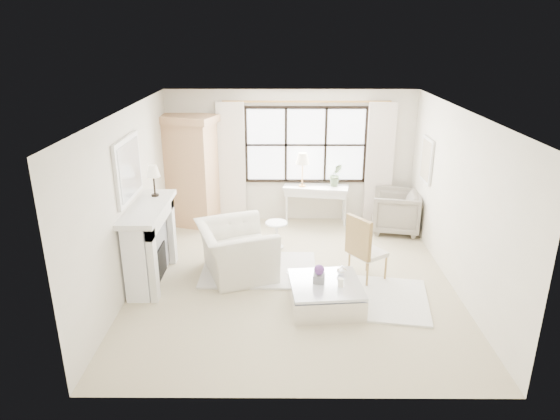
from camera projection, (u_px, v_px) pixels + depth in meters
The scene contains 32 objects.
floor at pixel (293, 279), 8.04m from camera, with size 5.50×5.50×0.00m, color #C1B38F.
ceiling at pixel (294, 111), 7.12m from camera, with size 5.50×5.50×0.00m, color white.
wall_back at pixel (291, 157), 10.16m from camera, with size 5.00×5.00×0.00m, color silver.
wall_front at pixel (299, 289), 4.99m from camera, with size 5.00×5.00×0.00m, color beige.
wall_left at pixel (129, 200), 7.59m from camera, with size 5.50×5.50×0.00m, color beige.
wall_right at pixel (458, 201), 7.57m from camera, with size 5.50×5.50×0.00m, color silver.
window_pane at pixel (306, 145), 10.06m from camera, with size 2.40×0.02×1.50m, color white.
window_frame at pixel (306, 145), 10.05m from camera, with size 2.50×0.04×1.50m, color black, non-canonical shape.
curtain_rod at pixel (307, 102), 9.70m from camera, with size 0.04×0.04×3.30m, color #AF7E3D.
curtain_left at pixel (232, 163), 10.11m from camera, with size 0.55×0.10×2.47m, color white.
curtain_right at pixel (379, 164), 10.10m from camera, with size 0.55×0.10×2.47m, color silver.
fireplace at pixel (148, 242), 7.83m from camera, with size 0.58×1.66×1.26m.
mirror_frame at pixel (128, 169), 7.42m from camera, with size 0.05×1.15×0.95m, color white.
mirror_glass at pixel (130, 169), 7.42m from camera, with size 0.02×1.00×0.80m, color silver.
art_frame at pixel (427, 160), 9.10m from camera, with size 0.04×0.62×0.82m, color silver.
art_canvas at pixel (426, 160), 9.10m from camera, with size 0.01×0.52×0.72m, color #BEB193.
mantel_lamp at pixel (153, 172), 7.93m from camera, with size 0.22×0.22×0.51m.
armoire at pixel (190, 170), 9.96m from camera, with size 1.28×1.02×2.24m.
console_table at pixel (315, 205), 10.25m from camera, with size 1.35×0.65×0.80m.
console_lamp at pixel (303, 159), 9.92m from camera, with size 0.28×0.28×0.69m.
orchid_plant at pixel (336, 175), 10.04m from camera, with size 0.26×0.21×0.47m, color #536A46.
side_table at pixel (276, 231), 9.09m from camera, with size 0.40×0.40×0.51m.
rug_left at pixel (259, 269), 8.34m from camera, with size 1.89×1.33×0.03m, color silver.
rug_right at pixel (366, 297), 7.47m from camera, with size 1.79×1.34×0.03m, color white.
club_armchair at pixel (236, 250), 8.09m from camera, with size 1.29×1.12×0.84m, color silver.
wingback_chair at pixel (396, 211), 9.84m from camera, with size 0.88×0.90×0.82m, color gray.
french_chair at pixel (366, 262), 7.95m from camera, with size 0.67×0.67×1.08m.
coffee_table at pixel (325, 295), 7.21m from camera, with size 1.09×1.09×0.38m.
planter_box at pixel (319, 278), 7.14m from camera, with size 0.16×0.16×0.12m, color slate.
planter_flowers at pixel (319, 270), 7.10m from camera, with size 0.15×0.15×0.15m, color #5D307A.
pillar_candle at pixel (341, 283), 7.02m from camera, with size 0.08×0.08×0.12m, color white.
coffee_vase at pixel (342, 270), 7.35m from camera, with size 0.15×0.15×0.15m, color silver.
Camera 1 is at (-0.17, -7.17, 3.81)m, focal length 32.00 mm.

